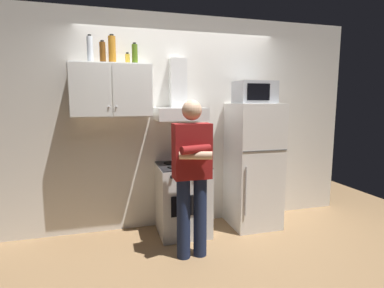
{
  "coord_description": "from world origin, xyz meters",
  "views": [
    {
      "loc": [
        -0.91,
        -3.24,
        1.63
      ],
      "look_at": [
        0.0,
        0.0,
        1.15
      ],
      "focal_mm": 28.18,
      "sensor_mm": 36.0,
      "label": 1
    }
  ],
  "objects_px": {
    "microwave": "(255,92)",
    "bottle_liquor_amber": "(112,50)",
    "refrigerator": "(253,165)",
    "cooking_pot": "(196,160)",
    "bottle_vodka_clear": "(90,49)",
    "bottle_olive_oil": "(135,54)",
    "bottle_beer_brown": "(103,53)",
    "person_standing": "(192,173)",
    "upper_cabinet": "(112,91)",
    "range_hood": "(180,104)",
    "bottle_spice_jar": "(128,59)",
    "stove_oven": "(183,199)"
  },
  "relations": [
    {
      "from": "bottle_olive_oil",
      "to": "bottle_beer_brown",
      "type": "bearing_deg",
      "value": -177.63
    },
    {
      "from": "bottle_olive_oil",
      "to": "upper_cabinet",
      "type": "bearing_deg",
      "value": -176.75
    },
    {
      "from": "refrigerator",
      "to": "cooking_pot",
      "type": "xyz_separation_m",
      "value": [
        -0.82,
        -0.12,
        0.13
      ]
    },
    {
      "from": "range_hood",
      "to": "bottle_vodka_clear",
      "type": "height_order",
      "value": "bottle_vodka_clear"
    },
    {
      "from": "bottle_spice_jar",
      "to": "bottle_beer_brown",
      "type": "bearing_deg",
      "value": -173.06
    },
    {
      "from": "refrigerator",
      "to": "stove_oven",
      "type": "bearing_deg",
      "value": -179.96
    },
    {
      "from": "bottle_liquor_amber",
      "to": "stove_oven",
      "type": "bearing_deg",
      "value": -10.03
    },
    {
      "from": "refrigerator",
      "to": "bottle_beer_brown",
      "type": "bearing_deg",
      "value": 176.09
    },
    {
      "from": "refrigerator",
      "to": "bottle_vodka_clear",
      "type": "xyz_separation_m",
      "value": [
        -1.96,
        0.12,
        1.39
      ]
    },
    {
      "from": "stove_oven",
      "to": "bottle_beer_brown",
      "type": "distance_m",
      "value": 1.95
    },
    {
      "from": "microwave",
      "to": "refrigerator",
      "type": "bearing_deg",
      "value": -89.1
    },
    {
      "from": "bottle_olive_oil",
      "to": "bottle_liquor_amber",
      "type": "bearing_deg",
      "value": -179.32
    },
    {
      "from": "microwave",
      "to": "person_standing",
      "type": "relative_size",
      "value": 0.29
    },
    {
      "from": "person_standing",
      "to": "bottle_beer_brown",
      "type": "distance_m",
      "value": 1.68
    },
    {
      "from": "upper_cabinet",
      "to": "bottle_beer_brown",
      "type": "distance_m",
      "value": 0.43
    },
    {
      "from": "microwave",
      "to": "bottle_liquor_amber",
      "type": "bearing_deg",
      "value": 176.07
    },
    {
      "from": "range_hood",
      "to": "bottle_beer_brown",
      "type": "relative_size",
      "value": 3.0
    },
    {
      "from": "bottle_olive_oil",
      "to": "bottle_liquor_amber",
      "type": "height_order",
      "value": "bottle_liquor_amber"
    },
    {
      "from": "person_standing",
      "to": "cooking_pot",
      "type": "xyz_separation_m",
      "value": [
        0.18,
        0.49,
        0.03
      ]
    },
    {
      "from": "bottle_vodka_clear",
      "to": "bottle_liquor_amber",
      "type": "relative_size",
      "value": 0.94
    },
    {
      "from": "upper_cabinet",
      "to": "bottle_beer_brown",
      "type": "xyz_separation_m",
      "value": [
        -0.08,
        0.0,
        0.42
      ]
    },
    {
      "from": "cooking_pot",
      "to": "stove_oven",
      "type": "bearing_deg",
      "value": 137.51
    },
    {
      "from": "bottle_olive_oil",
      "to": "person_standing",
      "type": "bearing_deg",
      "value": -57.42
    },
    {
      "from": "bottle_beer_brown",
      "to": "bottle_spice_jar",
      "type": "bearing_deg",
      "value": 6.94
    },
    {
      "from": "range_hood",
      "to": "bottle_liquor_amber",
      "type": "distance_m",
      "value": 0.99
    },
    {
      "from": "upper_cabinet",
      "to": "cooking_pot",
      "type": "relative_size",
      "value": 3.21
    },
    {
      "from": "bottle_vodka_clear",
      "to": "bottle_spice_jar",
      "type": "height_order",
      "value": "bottle_vodka_clear"
    },
    {
      "from": "stove_oven",
      "to": "bottle_liquor_amber",
      "type": "height_order",
      "value": "bottle_liquor_amber"
    },
    {
      "from": "cooking_pot",
      "to": "upper_cabinet",
      "type": "bearing_deg",
      "value": 165.27
    },
    {
      "from": "stove_oven",
      "to": "person_standing",
      "type": "height_order",
      "value": "person_standing"
    },
    {
      "from": "person_standing",
      "to": "bottle_liquor_amber",
      "type": "relative_size",
      "value": 5.1
    },
    {
      "from": "stove_oven",
      "to": "range_hood",
      "type": "relative_size",
      "value": 1.17
    },
    {
      "from": "person_standing",
      "to": "bottle_beer_brown",
      "type": "bearing_deg",
      "value": 138.71
    },
    {
      "from": "bottle_beer_brown",
      "to": "bottle_vodka_clear",
      "type": "xyz_separation_m",
      "value": [
        -0.13,
        -0.01,
        0.03
      ]
    },
    {
      "from": "range_hood",
      "to": "microwave",
      "type": "height_order",
      "value": "range_hood"
    },
    {
      "from": "refrigerator",
      "to": "bottle_spice_jar",
      "type": "height_order",
      "value": "bottle_spice_jar"
    },
    {
      "from": "cooking_pot",
      "to": "bottle_spice_jar",
      "type": "relative_size",
      "value": 2.06
    },
    {
      "from": "upper_cabinet",
      "to": "range_hood",
      "type": "xyz_separation_m",
      "value": [
        0.8,
        0.0,
        -0.15
      ]
    },
    {
      "from": "person_standing",
      "to": "bottle_vodka_clear",
      "type": "height_order",
      "value": "bottle_vodka_clear"
    },
    {
      "from": "bottle_liquor_amber",
      "to": "microwave",
      "type": "bearing_deg",
      "value": -3.93
    },
    {
      "from": "range_hood",
      "to": "refrigerator",
      "type": "bearing_deg",
      "value": -7.55
    },
    {
      "from": "bottle_beer_brown",
      "to": "refrigerator",
      "type": "bearing_deg",
      "value": -3.91
    },
    {
      "from": "person_standing",
      "to": "bottle_liquor_amber",
      "type": "distance_m",
      "value": 1.67
    },
    {
      "from": "refrigerator",
      "to": "person_standing",
      "type": "distance_m",
      "value": 1.17
    },
    {
      "from": "bottle_olive_oil",
      "to": "bottle_spice_jar",
      "type": "height_order",
      "value": "bottle_olive_oil"
    },
    {
      "from": "bottle_beer_brown",
      "to": "cooking_pot",
      "type": "bearing_deg",
      "value": -13.6
    },
    {
      "from": "stove_oven",
      "to": "cooking_pot",
      "type": "relative_size",
      "value": 3.12
    },
    {
      "from": "upper_cabinet",
      "to": "bottle_vodka_clear",
      "type": "relative_size",
      "value": 2.98
    },
    {
      "from": "stove_oven",
      "to": "range_hood",
      "type": "bearing_deg",
      "value": 90.0
    },
    {
      "from": "bottle_vodka_clear",
      "to": "bottle_olive_oil",
      "type": "bearing_deg",
      "value": 2.71
    }
  ]
}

